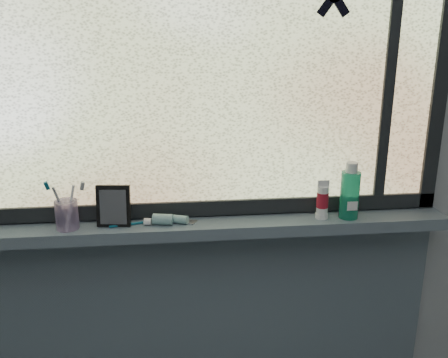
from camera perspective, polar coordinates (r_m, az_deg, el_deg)
name	(u,v)px	position (r m, az deg, el deg)	size (l,w,h in m)	color
wall_back	(203,147)	(1.64, -2.42, 3.63)	(3.00, 0.01, 2.50)	#9EA3A8
windowsill	(205,227)	(1.65, -2.14, -5.48)	(1.62, 0.14, 0.04)	#51606C
sill_apron	(206,348)	(1.95, -2.09, -18.71)	(1.62, 0.02, 0.98)	#51606C
window_pane	(202,60)	(1.57, -2.50, 13.39)	(1.50, 0.01, 1.00)	silver
frame_bottom	(204,207)	(1.67, -2.27, -3.26)	(1.60, 0.03, 0.05)	black
frame_right	(443,59)	(1.79, 23.72, 12.49)	(0.05, 0.03, 1.10)	black
frame_mullion	(391,59)	(1.71, 18.50, 12.88)	(0.04, 0.03, 1.00)	black
vanity_mirror	(113,206)	(1.62, -12.53, -3.02)	(0.11, 0.05, 0.13)	black
toothpaste_tube	(169,219)	(1.62, -6.27, -4.58)	(0.20, 0.04, 0.04)	silver
toothbrush_cup	(67,215)	(1.64, -17.52, -3.91)	(0.07, 0.07, 0.09)	#AC94C3
toothbrush_lying	(133,223)	(1.63, -10.34, -4.97)	(0.19, 0.02, 0.01)	#0B4E66
mouthwash_bottle	(350,190)	(1.69, 14.20, -1.27)	(0.06, 0.06, 0.16)	#20A97C
cream_tube	(323,198)	(1.67, 11.20, -2.16)	(0.04, 0.04, 0.09)	silver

